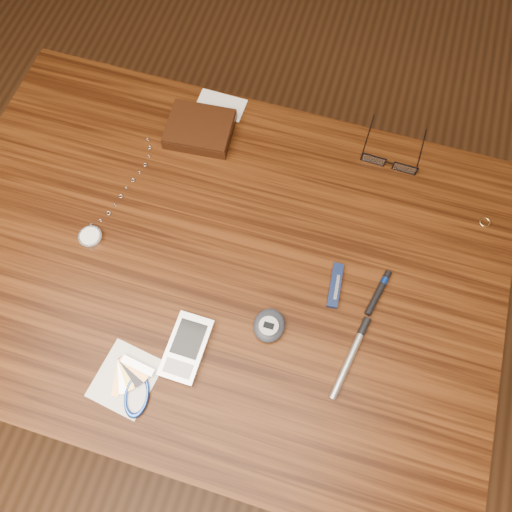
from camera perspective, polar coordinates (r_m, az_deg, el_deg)
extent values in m
plane|color=#472814|center=(1.59, -2.68, -10.54)|extent=(3.80, 3.80, 0.00)
cube|color=#381A09|center=(0.89, -4.72, -0.71)|extent=(1.00, 0.70, 0.03)
cylinder|color=#4C2814|center=(1.34, -26.77, -12.90)|extent=(0.05, 0.05, 0.71)
cylinder|color=#4C2814|center=(1.23, 14.23, -26.01)|extent=(0.05, 0.05, 0.71)
cylinder|color=#4C2814|center=(1.47, -16.73, 9.04)|extent=(0.05, 0.05, 0.71)
cylinder|color=#4C2814|center=(1.37, 18.99, -0.35)|extent=(0.05, 0.05, 0.71)
cube|color=black|center=(0.99, -6.43, 14.17)|extent=(0.13, 0.11, 0.02)
cube|color=black|center=(0.98, -6.51, 14.64)|extent=(0.13, 0.11, 0.00)
cube|color=silver|center=(1.04, -4.07, 16.83)|extent=(0.10, 0.06, 0.00)
cube|color=black|center=(0.97, 13.28, 10.68)|extent=(0.05, 0.00, 0.02)
cube|color=silver|center=(0.97, 13.28, 10.68)|extent=(0.04, 0.00, 0.02)
cylinder|color=black|center=(1.01, 12.63, 13.14)|extent=(0.01, 0.11, 0.00)
cube|color=black|center=(0.98, 16.64, 9.57)|extent=(0.05, 0.00, 0.02)
cube|color=silver|center=(0.98, 16.64, 9.57)|extent=(0.04, 0.00, 0.02)
cylinder|color=black|center=(1.02, 18.33, 11.25)|extent=(0.01, 0.11, 0.00)
cube|color=black|center=(0.97, 15.02, 10.24)|extent=(0.01, 0.00, 0.00)
torus|color=tan|center=(0.98, 24.68, 3.54)|extent=(0.02, 0.02, 0.00)
cylinder|color=silver|center=(0.93, -18.37, 2.06)|extent=(0.04, 0.04, 0.01)
cylinder|color=silver|center=(0.92, -18.48, 2.21)|extent=(0.03, 0.03, 0.00)
cylinder|color=silver|center=(0.94, -18.34, 3.35)|extent=(0.01, 0.01, 0.01)
torus|color=silver|center=(0.94, -17.34, 3.93)|extent=(0.01, 0.01, 0.01)
torus|color=silver|center=(0.94, -16.50, 4.72)|extent=(0.01, 0.01, 0.00)
torus|color=silver|center=(0.95, -15.81, 5.64)|extent=(0.01, 0.01, 0.01)
torus|color=silver|center=(0.95, -15.20, 6.60)|extent=(0.01, 0.01, 0.00)
torus|color=silver|center=(0.96, -14.57, 7.52)|extent=(0.01, 0.01, 0.01)
torus|color=silver|center=(0.96, -13.89, 8.41)|extent=(0.01, 0.01, 0.00)
torus|color=silver|center=(0.97, -13.19, 9.26)|extent=(0.01, 0.00, 0.01)
torus|color=silver|center=(0.98, -12.58, 10.15)|extent=(0.01, 0.01, 0.00)
torus|color=silver|center=(0.99, -12.16, 11.09)|extent=(0.01, 0.00, 0.01)
torus|color=silver|center=(1.00, -12.06, 12.02)|extent=(0.01, 0.01, 0.00)
torus|color=silver|center=(1.01, -12.25, 12.86)|extent=(0.01, 0.01, 0.01)
cube|color=silver|center=(0.82, -7.96, -10.37)|extent=(0.06, 0.11, 0.01)
cube|color=black|center=(0.82, -7.70, -9.36)|extent=(0.05, 0.06, 0.00)
cube|color=#A0A2A8|center=(0.81, -8.92, -12.54)|extent=(0.05, 0.02, 0.00)
ellipsoid|color=#20222B|center=(0.82, 1.51, -7.95)|extent=(0.05, 0.06, 0.02)
cylinder|color=#96999E|center=(0.81, 1.46, -7.99)|extent=(0.03, 0.03, 0.00)
cube|color=black|center=(0.81, 1.46, -7.95)|extent=(0.02, 0.01, 0.00)
cube|color=white|center=(0.84, -14.66, -13.41)|extent=(0.10, 0.11, 0.00)
torus|color=#1D44B3|center=(0.83, -13.47, -15.25)|extent=(0.07, 0.07, 0.01)
cube|color=#9D6937|center=(0.84, -15.46, -13.36)|extent=(0.02, 0.06, 0.00)
cube|color=silver|center=(0.84, -15.04, -13.11)|extent=(0.03, 0.06, 0.00)
cube|color=olive|center=(0.83, -14.63, -12.86)|extent=(0.04, 0.05, 0.00)
cube|color=black|center=(0.83, -14.21, -12.61)|extent=(0.05, 0.04, 0.00)
cube|color=#9D6937|center=(0.83, -13.79, -12.36)|extent=(0.06, 0.03, 0.00)
cube|color=silver|center=(0.83, -13.36, -12.10)|extent=(0.06, 0.02, 0.00)
cube|color=#0C1936|center=(0.86, 9.04, -3.34)|extent=(0.02, 0.08, 0.01)
cube|color=silver|center=(0.85, 9.23, -3.53)|extent=(0.01, 0.04, 0.00)
cylinder|color=#BBBCC0|center=(0.83, 10.72, -11.33)|extent=(0.04, 0.14, 0.01)
cylinder|color=black|center=(0.84, 12.25, -7.89)|extent=(0.02, 0.03, 0.01)
cylinder|color=black|center=(0.86, 13.80, -4.11)|extent=(0.03, 0.09, 0.01)
cylinder|color=#153EAE|center=(0.87, 14.43, -2.80)|extent=(0.01, 0.01, 0.01)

